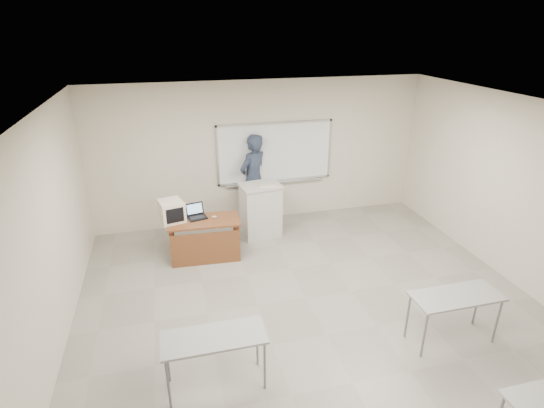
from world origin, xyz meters
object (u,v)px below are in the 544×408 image
object	(u,v)px
whiteboard	(275,153)
crt_monitor	(171,211)
laptop	(197,214)
keyboard	(269,186)
presenter	(253,179)
instructor_desk	(205,234)
mouse	(214,217)
podium	(261,210)

from	to	relation	value
whiteboard	crt_monitor	size ratio (longest dim) A/B	5.43
laptop	keyboard	world-z (taller)	keyboard
presenter	laptop	bearing A→B (deg)	7.35
instructor_desk	mouse	xyz separation A→B (m)	(0.20, 0.16, 0.25)
mouse	keyboard	bearing A→B (deg)	20.99
crt_monitor	presenter	xyz separation A→B (m)	(1.75, 1.15, 0.04)
instructor_desk	presenter	bearing A→B (deg)	52.32
whiteboard	laptop	distance (m)	2.27
podium	presenter	size ratio (longest dim) A/B	0.56
laptop	presenter	distance (m)	1.72
podium	laptop	xyz separation A→B (m)	(-1.29, -0.44, 0.26)
instructor_desk	mouse	world-z (taller)	mouse
crt_monitor	mouse	bearing A→B (deg)	-19.33
instructor_desk	laptop	size ratio (longest dim) A/B	3.91
instructor_desk	podium	xyz separation A→B (m)	(1.19, 0.71, 0.03)
instructor_desk	keyboard	world-z (taller)	keyboard
instructor_desk	laptop	world-z (taller)	laptop
instructor_desk	laptop	bearing A→B (deg)	113.76
mouse	instructor_desk	bearing A→B (deg)	-141.12
instructor_desk	crt_monitor	xyz separation A→B (m)	(-0.55, 0.23, 0.41)
presenter	instructor_desk	bearing A→B (deg)	15.69
whiteboard	mouse	size ratio (longest dim) A/B	27.70
instructor_desk	presenter	size ratio (longest dim) A/B	0.66
instructor_desk	crt_monitor	distance (m)	0.73
whiteboard	podium	xyz separation A→B (m)	(-0.50, -0.77, -0.93)
whiteboard	presenter	size ratio (longest dim) A/B	1.28
podium	crt_monitor	bearing A→B (deg)	-172.47
laptop	podium	bearing A→B (deg)	6.59
whiteboard	crt_monitor	xyz separation A→B (m)	(-2.24, -1.24, -0.55)
whiteboard	instructor_desk	xyz separation A→B (m)	(-1.69, -1.48, -0.96)
crt_monitor	keyboard	xyz separation A→B (m)	(1.89, 0.35, 0.17)
instructor_desk	keyboard	bearing A→B (deg)	26.78
instructor_desk	mouse	distance (m)	0.36
podium	presenter	bearing A→B (deg)	81.99
mouse	keyboard	world-z (taller)	keyboard
keyboard	whiteboard	bearing A→B (deg)	79.03
crt_monitor	laptop	size ratio (longest dim) A/B	1.39
mouse	crt_monitor	bearing A→B (deg)	174.61
keyboard	presenter	distance (m)	0.82
instructor_desk	podium	size ratio (longest dim) A/B	1.17
instructor_desk	whiteboard	bearing A→B (deg)	44.20
crt_monitor	mouse	size ratio (longest dim) A/B	5.10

